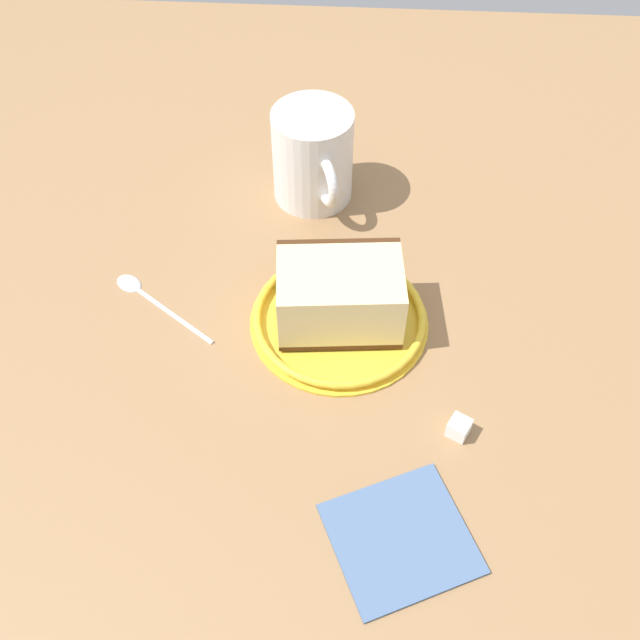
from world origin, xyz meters
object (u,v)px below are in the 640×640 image
(small_plate, at_px, (339,318))
(teaspoon, at_px, (144,293))
(folded_napkin, at_px, (401,538))
(sugar_cube, at_px, (459,428))
(cake_slice, at_px, (340,294))
(tea_mug, at_px, (313,156))

(small_plate, height_order, teaspoon, small_plate)
(teaspoon, relative_size, folded_napkin, 1.10)
(teaspoon, height_order, sugar_cube, sugar_cube)
(small_plate, bearing_deg, sugar_cube, -136.99)
(folded_napkin, bearing_deg, small_plate, 15.15)
(cake_slice, distance_m, teaspoon, 0.20)
(cake_slice, relative_size, folded_napkin, 1.16)
(sugar_cube, bearing_deg, cake_slice, 42.42)
(folded_napkin, height_order, sugar_cube, sugar_cube)
(cake_slice, distance_m, folded_napkin, 0.23)
(folded_napkin, bearing_deg, teaspoon, 46.74)
(cake_slice, xyz_separation_m, tea_mug, (0.18, 0.04, 0.01))
(folded_napkin, bearing_deg, cake_slice, 15.03)
(cake_slice, xyz_separation_m, sugar_cube, (-0.12, -0.11, -0.03))
(cake_slice, bearing_deg, teaspoon, 83.88)
(small_plate, distance_m, teaspoon, 0.20)
(teaspoon, bearing_deg, cake_slice, -96.12)
(folded_napkin, distance_m, sugar_cube, 0.11)
(teaspoon, bearing_deg, small_plate, -96.89)
(sugar_cube, bearing_deg, small_plate, 43.01)
(folded_napkin, bearing_deg, sugar_cube, -26.79)
(small_plate, xyz_separation_m, cake_slice, (0.00, 0.00, 0.03))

